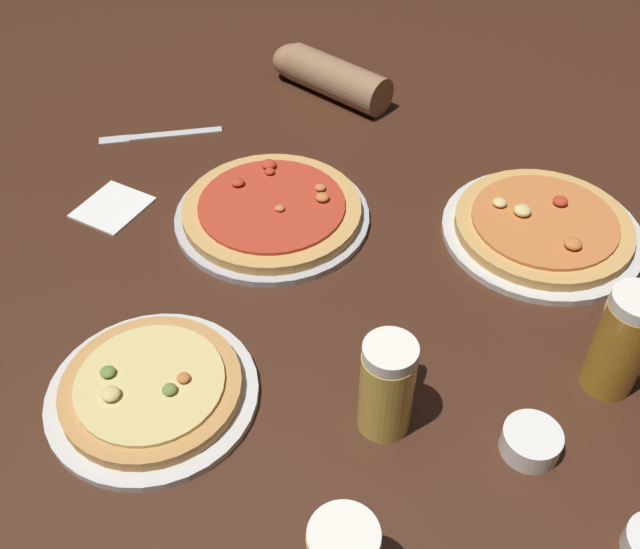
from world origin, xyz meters
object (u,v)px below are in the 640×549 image
object	(u,v)px
napkin_folded	(112,207)
beer_mug_amber	(626,343)
pizza_plate_far	(543,228)
beer_mug_dark	(388,384)
knife_right	(160,135)
pizza_plate_near	(152,390)
ramekin_butter	(531,441)
diner_arm	(325,74)
pizza_plate_side	(272,212)

from	to	relation	value
napkin_folded	beer_mug_amber	bearing A→B (deg)	-19.16
pizza_plate_far	beer_mug_dark	world-z (taller)	beer_mug_dark
knife_right	beer_mug_dark	bearing A→B (deg)	-51.61
pizza_plate_near	knife_right	size ratio (longest dim) A/B	1.22
beer_mug_amber	napkin_folded	bearing A→B (deg)	160.84
pizza_plate_near	beer_mug_dark	bearing A→B (deg)	0.85
knife_right	ramekin_butter	bearing A→B (deg)	-43.42
napkin_folded	knife_right	xyz separation A→B (m)	(0.02, 0.23, -0.00)
pizza_plate_far	napkin_folded	xyz separation A→B (m)	(-0.75, -0.02, -0.01)
napkin_folded	diner_arm	distance (m)	0.55
pizza_plate_side	napkin_folded	distance (m)	0.29
pizza_plate_far	beer_mug_dark	xyz separation A→B (m)	(-0.24, -0.41, 0.06)
pizza_plate_near	pizza_plate_side	world-z (taller)	same
ramekin_butter	napkin_folded	distance (m)	0.81
beer_mug_dark	diner_arm	xyz separation A→B (m)	(-0.18, 0.83, -0.03)
pizza_plate_side	knife_right	bearing A→B (deg)	139.83
knife_right	napkin_folded	bearing A→B (deg)	-94.58
ramekin_butter	diner_arm	distance (m)	0.93
beer_mug_dark	diner_arm	distance (m)	0.85
napkin_folded	diner_arm	bearing A→B (deg)	53.77
beer_mug_amber	diner_arm	world-z (taller)	beer_mug_amber
pizza_plate_far	pizza_plate_side	xyz separation A→B (m)	(-0.46, -0.02, 0.00)
pizza_plate_near	pizza_plate_side	bearing A→B (deg)	76.22
napkin_folded	knife_right	size ratio (longest dim) A/B	0.49
diner_arm	ramekin_butter	bearing A→B (deg)	-66.60
pizza_plate_side	napkin_folded	world-z (taller)	pizza_plate_side
beer_mug_amber	diner_arm	size ratio (longest dim) A/B	0.63
ramekin_butter	knife_right	xyz separation A→B (m)	(-0.68, 0.64, -0.01)
pizza_plate_near	pizza_plate_side	distance (m)	0.41
pizza_plate_near	ramekin_butter	distance (m)	0.51
ramekin_butter	diner_arm	bearing A→B (deg)	113.40
beer_mug_amber	napkin_folded	xyz separation A→B (m)	(-0.82, 0.28, -0.08)
napkin_folded	pizza_plate_near	bearing A→B (deg)	-63.94
beer_mug_dark	napkin_folded	xyz separation A→B (m)	(-0.51, 0.38, -0.07)
beer_mug_amber	diner_arm	xyz separation A→B (m)	(-0.49, 0.73, -0.04)
pizza_plate_near	pizza_plate_side	xyz separation A→B (m)	(0.10, 0.40, 0.00)
ramekin_butter	napkin_folded	world-z (taller)	ramekin_butter
pizza_plate_near	pizza_plate_far	xyz separation A→B (m)	(0.56, 0.41, 0.00)
beer_mug_amber	knife_right	size ratio (longest dim) A/B	0.71
pizza_plate_far	diner_arm	xyz separation A→B (m)	(-0.42, 0.42, 0.02)
beer_mug_dark	knife_right	world-z (taller)	beer_mug_dark
beer_mug_amber	ramekin_butter	world-z (taller)	beer_mug_amber
pizza_plate_side	beer_mug_dark	bearing A→B (deg)	-60.55
pizza_plate_near	diner_arm	world-z (taller)	diner_arm
pizza_plate_near	beer_mug_dark	distance (m)	0.32
pizza_plate_far	ramekin_butter	size ratio (longest dim) A/B	4.41
pizza_plate_side	diner_arm	xyz separation A→B (m)	(0.04, 0.44, 0.02)
beer_mug_amber	napkin_folded	world-z (taller)	beer_mug_amber
pizza_plate_side	beer_mug_amber	size ratio (longest dim) A/B	1.99
pizza_plate_far	knife_right	distance (m)	0.76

